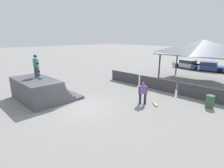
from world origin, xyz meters
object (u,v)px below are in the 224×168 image
object	(u,v)px
bystander_walking	(143,92)
skater_on_deck	(36,64)
parked_car_silver	(188,64)
skateboard_on_deck	(40,78)
parked_car_blue	(209,67)
skateboard_on_ground	(155,104)
trash_bin	(210,102)

from	to	relation	value
bystander_walking	skater_on_deck	bearing A→B (deg)	-7.43
skater_on_deck	parked_car_silver	distance (m)	21.56
skater_on_deck	bystander_walking	world-z (taller)	skater_on_deck
skateboard_on_deck	parked_car_blue	xyz separation A→B (m)	(5.35, 21.17, -1.06)
bystander_walking	skateboard_on_ground	distance (m)	1.20
trash_bin	parked_car_blue	size ratio (longest dim) A/B	0.18
parked_car_silver	parked_car_blue	world-z (taller)	same
skateboard_on_deck	skateboard_on_ground	size ratio (longest dim) A/B	1.21
skateboard_on_ground	parked_car_silver	distance (m)	16.80
parked_car_silver	skateboard_on_deck	bearing A→B (deg)	-85.18
skateboard_on_deck	trash_bin	bearing A→B (deg)	47.67
skateboard_on_deck	parked_car_silver	bearing A→B (deg)	94.45
skateboard_on_deck	bystander_walking	distance (m)	7.63
bystander_walking	parked_car_blue	distance (m)	16.63
skateboard_on_deck	bystander_walking	size ratio (longest dim) A/B	0.53
skater_on_deck	skateboard_on_deck	xyz separation A→B (m)	(0.46, -0.02, -0.93)
bystander_walking	parked_car_silver	distance (m)	17.15
trash_bin	parked_car_silver	xyz separation A→B (m)	(-7.20, 14.12, 0.18)
trash_bin	parked_car_silver	distance (m)	15.85
parked_car_blue	bystander_walking	bearing A→B (deg)	-96.45
skateboard_on_deck	parked_car_silver	distance (m)	21.46
parked_car_silver	parked_car_blue	size ratio (longest dim) A/B	1.03
bystander_walking	parked_car_silver	xyz separation A→B (m)	(-3.66, 16.75, -0.27)
parked_car_silver	bystander_walking	bearing A→B (deg)	-66.38
skateboard_on_deck	parked_car_silver	xyz separation A→B (m)	(2.41, 21.30, -1.06)
bystander_walking	parked_car_silver	world-z (taller)	bystander_walking
skateboard_on_ground	parked_car_silver	size ratio (longest dim) A/B	0.15
skater_on_deck	parked_car_blue	size ratio (longest dim) A/B	0.37
bystander_walking	parked_car_silver	bearing A→B (deg)	-119.83
skater_on_deck	skateboard_on_ground	distance (m)	9.18
skateboard_on_deck	skateboard_on_ground	distance (m)	8.61
skateboard_on_deck	trash_bin	size ratio (longest dim) A/B	0.99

